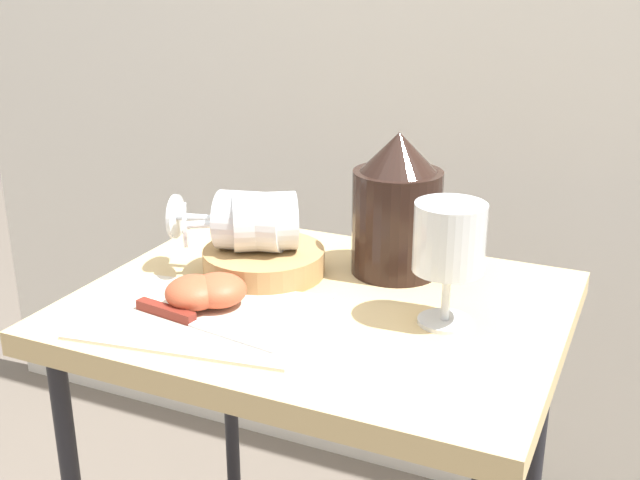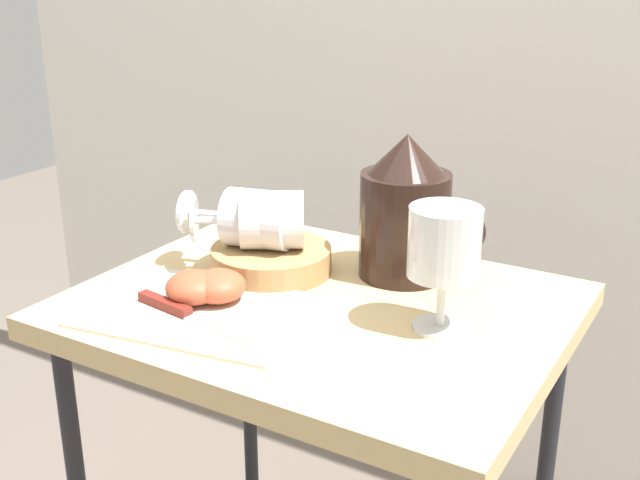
# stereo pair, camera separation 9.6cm
# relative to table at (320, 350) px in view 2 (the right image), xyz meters

# --- Properties ---
(curtain_drape) EXTENTS (2.40, 0.03, 1.89)m
(curtain_drape) POSITION_rel_table_xyz_m (0.00, 0.65, 0.31)
(curtain_drape) COLOR silver
(curtain_drape) RESTS_ON ground_plane
(table) EXTENTS (0.60, 0.47, 0.71)m
(table) POSITION_rel_table_xyz_m (0.00, 0.00, 0.00)
(table) COLOR tan
(table) RESTS_ON ground_plane
(linen_napkin) EXTENTS (0.29, 0.23, 0.00)m
(linen_napkin) POSITION_rel_table_xyz_m (-0.10, -0.11, 0.07)
(linen_napkin) COLOR beige
(linen_napkin) RESTS_ON table
(basket_tray) EXTENTS (0.16, 0.16, 0.03)m
(basket_tray) POSITION_rel_table_xyz_m (-0.10, 0.05, 0.09)
(basket_tray) COLOR #AD8451
(basket_tray) RESTS_ON table
(pitcher) EXTENTS (0.17, 0.12, 0.19)m
(pitcher) POSITION_rel_table_xyz_m (0.06, 0.13, 0.15)
(pitcher) COLOR black
(pitcher) RESTS_ON table
(wine_glass_upright) EXTENTS (0.08, 0.08, 0.15)m
(wine_glass_upright) POSITION_rel_table_xyz_m (0.16, -0.00, 0.17)
(wine_glass_upright) COLOR silver
(wine_glass_upright) RESTS_ON table
(wine_glass_tipped_near) EXTENTS (0.16, 0.14, 0.08)m
(wine_glass_tipped_near) POSITION_rel_table_xyz_m (-0.11, 0.05, 0.15)
(wine_glass_tipped_near) COLOR silver
(wine_glass_tipped_near) RESTS_ON basket_tray
(wine_glass_tipped_far) EXTENTS (0.16, 0.10, 0.08)m
(wine_glass_tipped_far) POSITION_rel_table_xyz_m (-0.12, 0.04, 0.15)
(wine_glass_tipped_far) COLOR silver
(wine_glass_tipped_far) RESTS_ON basket_tray
(apple_half_left) EXTENTS (0.07, 0.07, 0.04)m
(apple_half_left) POSITION_rel_table_xyz_m (-0.13, -0.09, 0.09)
(apple_half_left) COLOR #C15133
(apple_half_left) RESTS_ON linen_napkin
(apple_half_right) EXTENTS (0.07, 0.07, 0.04)m
(apple_half_right) POSITION_rel_table_xyz_m (-0.10, -0.07, 0.09)
(apple_half_right) COLOR #C15133
(apple_half_right) RESTS_ON linen_napkin
(knife) EXTENTS (0.21, 0.05, 0.01)m
(knife) POSITION_rel_table_xyz_m (-0.12, -0.13, 0.08)
(knife) COLOR silver
(knife) RESTS_ON linen_napkin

